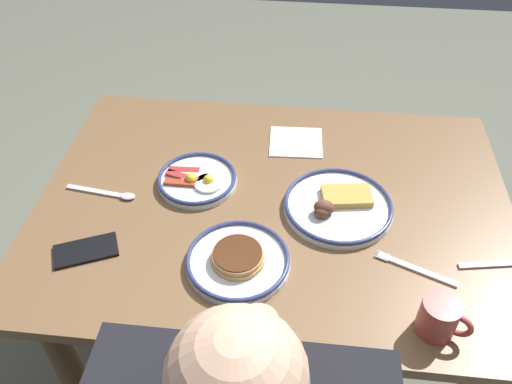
{
  "coord_description": "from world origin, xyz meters",
  "views": [
    {
      "loc": [
        -0.06,
        0.95,
        1.67
      ],
      "look_at": [
        0.05,
        0.0,
        0.77
      ],
      "focal_mm": 36.58,
      "sensor_mm": 36.0,
      "label": 1
    }
  ],
  "objects": [
    {
      "name": "tea_spoon",
      "position": [
        0.42,
        0.02,
        0.75
      ],
      "size": [
        0.19,
        0.04,
        0.01
      ],
      "color": "silver",
      "rests_on": "dining_table"
    },
    {
      "name": "ground_plane",
      "position": [
        0.0,
        0.0,
        0.0
      ],
      "size": [
        6.0,
        6.0,
        0.0
      ],
      "primitive_type": "plane",
      "color": "#656857"
    },
    {
      "name": "paper_napkin",
      "position": [
        -0.04,
        -0.25,
        0.75
      ],
      "size": [
        0.16,
        0.15,
        0.0
      ],
      "primitive_type": "cube",
      "rotation": [
        0.0,
        0.0,
        0.05
      ],
      "color": "white",
      "rests_on": "dining_table"
    },
    {
      "name": "plate_far_companion",
      "position": [
        -0.16,
        0.01,
        0.76
      ],
      "size": [
        0.27,
        0.27,
        0.05
      ],
      "color": "white",
      "rests_on": "dining_table"
    },
    {
      "name": "plate_near_main",
      "position": [
        0.21,
        -0.05,
        0.76
      ],
      "size": [
        0.21,
        0.21,
        0.04
      ],
      "color": "white",
      "rests_on": "dining_table"
    },
    {
      "name": "cell_phone",
      "position": [
        0.42,
        0.21,
        0.75
      ],
      "size": [
        0.16,
        0.12,
        0.01
      ],
      "primitive_type": "cube",
      "rotation": [
        0.0,
        0.0,
        0.42
      ],
      "color": "black",
      "rests_on": "dining_table"
    },
    {
      "name": "dining_table",
      "position": [
        0.0,
        0.0,
        0.62
      ],
      "size": [
        1.2,
        0.87,
        0.74
      ],
      "color": "brown",
      "rests_on": "ground_plane"
    },
    {
      "name": "coffee_mug",
      "position": [
        -0.35,
        0.34,
        0.79
      ],
      "size": [
        0.1,
        0.08,
        0.09
      ],
      "color": "#BF4C47",
      "rests_on": "dining_table"
    },
    {
      "name": "butter_knife",
      "position": [
        -0.54,
        0.15,
        0.75
      ],
      "size": [
        0.22,
        0.05,
        0.01
      ],
      "color": "silver",
      "rests_on": "dining_table"
    },
    {
      "name": "fork_near",
      "position": [
        -0.33,
        0.19,
        0.75
      ],
      "size": [
        0.18,
        0.09,
        0.01
      ],
      "color": "silver",
      "rests_on": "dining_table"
    },
    {
      "name": "plate_center_pancakes",
      "position": [
        0.06,
        0.21,
        0.76
      ],
      "size": [
        0.24,
        0.24,
        0.04
      ],
      "color": "white",
      "rests_on": "dining_table"
    }
  ]
}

